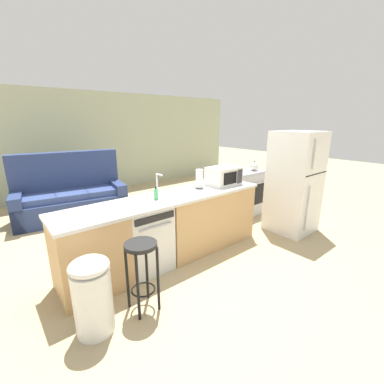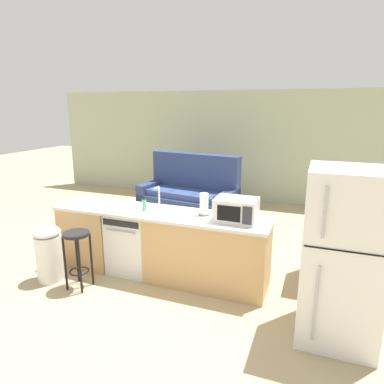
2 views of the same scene
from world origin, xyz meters
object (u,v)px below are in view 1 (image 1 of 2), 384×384
Objects in this scene: stove_range at (243,192)px; kettle at (254,166)px; microwave at (224,176)px; couch at (71,197)px; paper_towel_roll at (199,179)px; soap_bottle at (156,194)px; trash_bin at (92,295)px; bar_stool at (142,262)px; dishwasher at (144,238)px; refrigerator at (294,183)px.

kettle is (0.17, -0.13, 0.53)m from stove_range.
couch is at bearing 121.34° from microwave.
stove_range is 3.19× the size of paper_towel_roll.
microwave is at bearing 0.28° from soap_bottle.
trash_bin is 0.35× the size of couch.
bar_stool is at bearing -159.95° from microwave.
dishwasher is at bearing -86.06° from couch.
trash_bin is at bearing -164.48° from microwave.
microwave is 0.68× the size of trash_bin.
trash_bin is at bearing -161.08° from stove_range.
paper_towel_roll is 1.67m from bar_stool.
refrigerator reaches higher than microwave.
bar_stool is at bearing -93.68° from couch.
dishwasher is 0.40× the size of couch.
refrigerator reaches higher than bar_stool.
bar_stool is at bearing -2.87° from trash_bin.
bar_stool is (-3.17, -1.09, -0.45)m from kettle.
couch is (-1.19, 2.58, -0.64)m from paper_towel_roll.
soap_bottle reaches higher than bar_stool.
paper_towel_roll is at bearing 4.41° from dishwasher.
paper_towel_roll reaches higher than kettle.
paper_towel_roll is (-1.60, 0.63, 0.18)m from refrigerator.
kettle reaches higher than dishwasher.
microwave is at bearing -58.66° from couch.
couch is (-1.62, 2.66, -0.65)m from microwave.
couch reaches higher than microwave.
dishwasher is at bearing -168.09° from stove_range.
stove_range is 1.22× the size of trash_bin.
soap_bottle is 2.76m from couch.
stove_range is at bearing -37.18° from couch.
kettle is (2.77, 0.42, 0.56)m from dishwasher.
paper_towel_roll is at bearing -65.32° from couch.
refrigerator is 3.52m from trash_bin.
trash_bin is (-1.08, -0.64, -0.59)m from soap_bottle.
stove_range reaches higher than trash_bin.
refrigerator is 3.42× the size of microwave.
couch is (-0.18, 2.66, -0.03)m from dishwasher.
stove_range is 1.80× the size of microwave.
microwave reaches higher than kettle.
dishwasher is 1.14× the size of bar_stool.
bar_stool is (-0.60, -0.66, -0.44)m from soap_bottle.
refrigerator is at bearing -12.72° from soap_bottle.
kettle is at bearing 8.68° from dishwasher.
refrigerator is at bearing -90.01° from stove_range.
bar_stool is at bearing -177.68° from refrigerator.
refrigerator is 9.72× the size of soap_bottle.
kettle is 0.10× the size of couch.
microwave reaches higher than dishwasher.
soap_bottle is 1.39m from trash_bin.
soap_bottle is at bearing -81.88° from couch.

